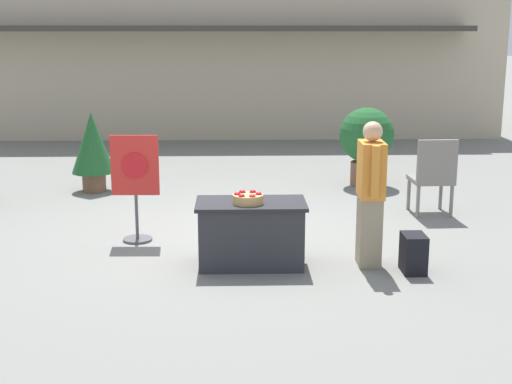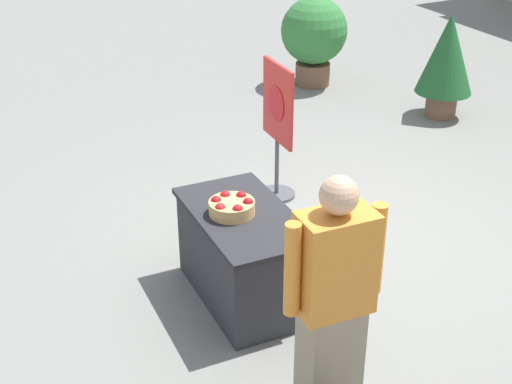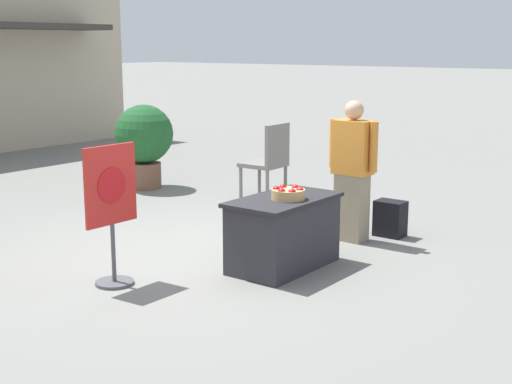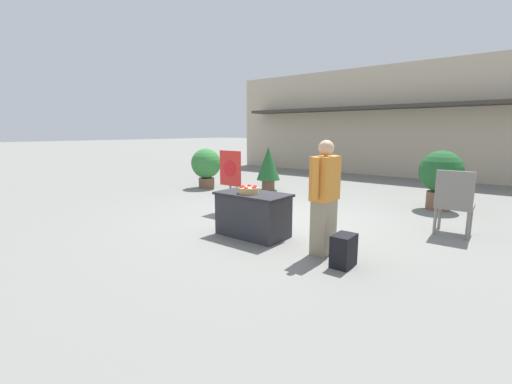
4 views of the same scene
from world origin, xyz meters
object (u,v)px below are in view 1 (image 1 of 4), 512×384
poster_board (135,184)px  potted_plant_far_right (366,140)px  backpack (413,253)px  display_table (251,233)px  potted_plant_near_left (92,146)px  person_visitor (370,193)px  apple_basket (248,198)px  patio_chair (433,173)px

poster_board → potted_plant_far_right: bearing=133.6°
backpack → potted_plant_far_right: (0.27, 4.34, 0.56)m
backpack → poster_board: bearing=158.0°
display_table → potted_plant_near_left: (-2.43, 3.72, 0.37)m
display_table → potted_plant_near_left: 4.46m
potted_plant_near_left → backpack: bearing=-44.0°
potted_plant_far_right → potted_plant_near_left: size_ratio=1.02×
display_table → potted_plant_far_right: potted_plant_far_right is taller
poster_board → potted_plant_near_left: bearing=-158.0°
person_visitor → potted_plant_far_right: size_ratio=1.23×
backpack → poster_board: poster_board is taller
backpack → apple_basket: bearing=172.7°
person_visitor → poster_board: (-2.68, 0.99, -0.09)m
apple_basket → person_visitor: (1.33, 0.05, 0.03)m
poster_board → potted_plant_far_right: 4.58m
patio_chair → potted_plant_far_right: size_ratio=0.84×
apple_basket → patio_chair: 3.38m
poster_board → potted_plant_near_left: poster_board is taller
poster_board → backpack: bearing=69.2°
apple_basket → poster_board: 1.70m
poster_board → patio_chair: (3.96, 1.11, -0.11)m
apple_basket → potted_plant_near_left: 4.49m
potted_plant_far_right → potted_plant_near_left: 4.44m
patio_chair → potted_plant_far_right: bearing=14.5°
apple_basket → potted_plant_far_right: potted_plant_far_right is taller
poster_board → patio_chair: bearing=106.8°
display_table → person_visitor: size_ratio=0.75×
display_table → apple_basket: 0.42m
display_table → apple_basket: apple_basket is taller
backpack → poster_board: (-3.11, 1.26, 0.51)m
person_visitor → potted_plant_far_right: person_visitor is taller
backpack → potted_plant_far_right: bearing=86.5°
poster_board → potted_plant_far_right: (3.38, 3.08, 0.06)m
display_table → backpack: bearing=-9.9°
person_visitor → backpack: 0.79m
display_table → backpack: 1.77m
potted_plant_far_right → apple_basket: bearing=-116.3°
backpack → patio_chair: bearing=70.3°
potted_plant_far_right → potted_plant_near_left: (-4.43, -0.32, -0.04)m
display_table → poster_board: 1.72m
apple_basket → person_visitor: 1.34m
patio_chair → potted_plant_near_left: size_ratio=0.86×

